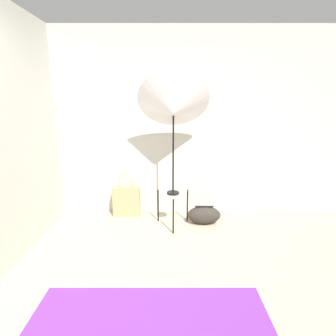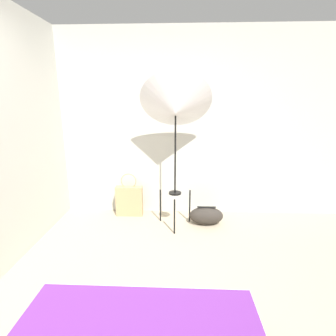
# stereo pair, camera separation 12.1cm
# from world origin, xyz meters

# --- Properties ---
(wall_back) EXTENTS (8.00, 0.05, 2.60)m
(wall_back) POSITION_xyz_m (0.00, 2.24, 1.30)
(wall_back) COLOR beige
(wall_back) RESTS_ON ground_plane
(wall_side_left) EXTENTS (0.05, 8.00, 2.60)m
(wall_side_left) POSITION_xyz_m (-1.47, 1.00, 1.30)
(wall_side_left) COLOR beige
(wall_side_left) RESTS_ON ground_plane
(photo_umbrella) EXTENTS (0.90, 0.77, 1.97)m
(photo_umbrella) POSITION_xyz_m (0.18, 1.75, 1.56)
(photo_umbrella) COLOR black
(photo_umbrella) RESTS_ON ground_plane
(tote_bag) EXTENTS (0.38, 0.11, 0.64)m
(tote_bag) POSITION_xyz_m (-0.49, 2.04, 0.23)
(tote_bag) COLOR tan
(tote_bag) RESTS_ON ground_plane
(duffel_bag) EXTENTS (0.45, 0.24, 0.25)m
(duffel_bag) POSITION_xyz_m (0.61, 1.80, 0.12)
(duffel_bag) COLOR #332D28
(duffel_bag) RESTS_ON ground_plane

